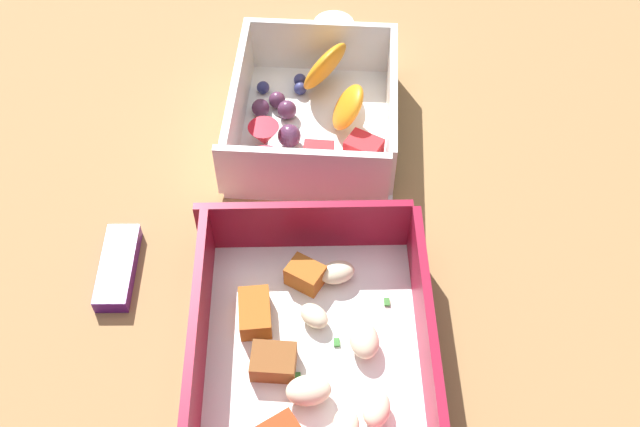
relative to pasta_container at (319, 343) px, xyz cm
name	(u,v)px	position (x,y,z in cm)	size (l,w,h in cm)	color
table_surface	(310,231)	(11.29, 0.29, -2.60)	(80.00, 80.00, 2.00)	#9E7547
pasta_container	(319,343)	(0.00, 0.00, 0.00)	(18.69, 15.71, 5.17)	white
fruit_bowl	(319,114)	(21.26, -0.76, 0.40)	(17.01, 14.77, 5.94)	white
candy_bar	(125,267)	(7.25, 13.91, -1.00)	(7.00, 2.40, 1.20)	#51197A
paper_cup_liner	(339,31)	(33.30, -3.01, -0.58)	(3.75, 3.75, 2.04)	white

